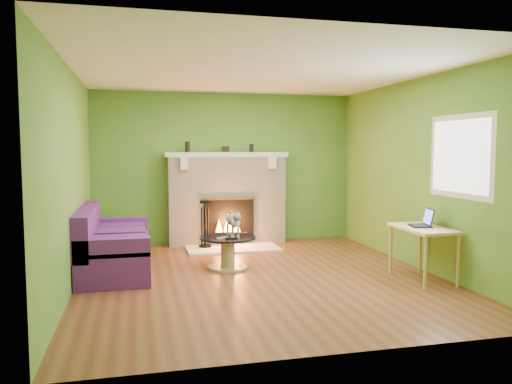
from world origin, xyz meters
TOP-DOWN VIEW (x-y plane):
  - floor at (0.00, 0.00)m, footprint 5.00×5.00m
  - ceiling at (0.00, 0.00)m, footprint 5.00×5.00m
  - wall_back at (0.00, 2.50)m, footprint 5.00×0.00m
  - wall_front at (0.00, -2.50)m, footprint 5.00×0.00m
  - wall_left at (-2.25, 0.00)m, footprint 0.00×5.00m
  - wall_right at (2.25, 0.00)m, footprint 0.00×5.00m
  - window_frame at (2.24, -0.90)m, footprint 0.00×1.20m
  - window_pane at (2.23, -0.90)m, footprint 0.00×1.06m
  - fireplace at (0.00, 2.32)m, footprint 2.10×0.46m
  - hearth at (0.00, 1.80)m, footprint 1.50×0.75m
  - mantel at (0.00, 2.30)m, footprint 2.10×0.28m
  - sofa at (-1.86, 0.72)m, footprint 0.89×1.93m
  - coffee_table at (-0.31, 0.55)m, footprint 0.78×0.78m
  - desk at (1.95, -0.63)m, footprint 0.52×0.90m
  - cat at (-0.23, 0.60)m, footprint 0.25×0.58m
  - remote_silver at (-0.41, 0.43)m, footprint 0.17×0.12m
  - remote_black at (-0.29, 0.37)m, footprint 0.17×0.09m
  - laptop at (1.93, -0.58)m, footprint 0.33×0.36m
  - fire_tools at (-0.43, 1.95)m, footprint 0.21×0.21m
  - mantel_vase_left at (-0.67, 2.33)m, footprint 0.08×0.08m
  - mantel_vase_right at (0.43, 2.33)m, footprint 0.07×0.07m
  - mantel_box at (-0.02, 2.33)m, footprint 0.12×0.08m

SIDE VIEW (x-z plane):
  - floor at x=0.00m, z-range 0.00..0.00m
  - hearth at x=0.00m, z-range 0.00..0.03m
  - coffee_table at x=-0.31m, z-range 0.03..0.47m
  - sofa at x=-1.86m, z-range -0.10..0.77m
  - fire_tools at x=-0.43m, z-range 0.03..0.80m
  - remote_black at x=-0.29m, z-range 0.44..0.45m
  - remote_silver at x=-0.41m, z-range 0.44..0.46m
  - desk at x=1.95m, z-range 0.25..0.92m
  - cat at x=-0.23m, z-range 0.44..0.79m
  - fireplace at x=0.00m, z-range -0.02..1.56m
  - laptop at x=1.93m, z-range 0.67..0.90m
  - wall_back at x=0.00m, z-range -1.20..3.80m
  - wall_front at x=0.00m, z-range -1.20..3.80m
  - wall_left at x=-2.25m, z-range -1.20..3.80m
  - wall_right at x=2.25m, z-range -1.20..3.80m
  - mantel at x=0.00m, z-range 1.50..1.58m
  - window_frame at x=2.24m, z-range 0.95..2.15m
  - window_pane at x=2.23m, z-range 1.02..2.08m
  - mantel_box at x=-0.02m, z-range 1.58..1.68m
  - mantel_vase_right at x=0.43m, z-range 1.58..1.72m
  - mantel_vase_left at x=-0.67m, z-range 1.58..1.76m
  - ceiling at x=0.00m, z-range 2.60..2.60m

